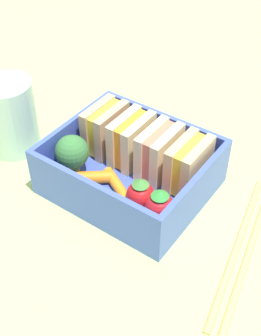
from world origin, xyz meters
TOP-DOWN VIEW (x-y plane):
  - ground_plane at (0.00, 0.00)cm, footprint 120.00×120.00cm
  - bento_tray at (0.00, 0.00)cm, footprint 16.34×13.88cm
  - bento_rim at (0.00, 0.00)cm, footprint 16.34×13.88cm
  - sandwich_left at (-5.45, 2.72)cm, footprint 2.98×5.43cm
  - sandwich_center_left at (-1.82, 2.72)cm, footprint 2.98×5.43cm
  - sandwich_center at (1.82, 2.72)cm, footprint 2.98×5.43cm
  - sandwich_center_right at (5.45, 2.72)cm, footprint 2.98×5.43cm
  - broccoli_floret at (-5.61, -2.87)cm, footprint 3.69×3.69cm
  - carrot_stick_far_left at (-3.30, -3.09)cm, footprint 4.78×4.14cm
  - carrot_stick_left at (-0.23, -2.31)cm, footprint 5.28×3.58cm
  - strawberry_far_left at (3.13, -2.72)cm, footprint 2.90×2.90cm
  - strawberry_left at (5.60, -3.02)cm, footprint 3.00×3.00cm
  - chopstick_pair at (13.99, -0.92)cm, footprint 5.69×19.89cm
  - drinking_glass at (-15.53, -2.30)cm, footprint 6.22×6.22cm

SIDE VIEW (x-z plane):
  - ground_plane at x=0.00cm, z-range -2.00..0.00cm
  - chopstick_pair at x=13.99cm, z-range 0.00..0.70cm
  - bento_tray at x=0.00cm, z-range 0.00..1.20cm
  - carrot_stick_left at x=-0.23cm, z-range 1.20..2.32cm
  - carrot_stick_far_left at x=-3.30cm, z-range 1.20..2.57cm
  - strawberry_far_left at x=3.13cm, z-range 1.02..4.52cm
  - strawberry_left at x=5.60cm, z-range 1.02..4.62cm
  - bento_rim at x=0.00cm, z-range 1.20..5.81cm
  - sandwich_left at x=-5.45cm, z-range 1.20..6.69cm
  - sandwich_center_left at x=-1.82cm, z-range 1.20..6.69cm
  - sandwich_center at x=1.82cm, z-range 1.20..6.69cm
  - sandwich_center_right at x=5.45cm, z-range 1.20..6.69cm
  - broccoli_floret at x=-5.61cm, z-range 1.66..6.50cm
  - drinking_glass at x=-15.53cm, z-range 0.00..8.79cm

